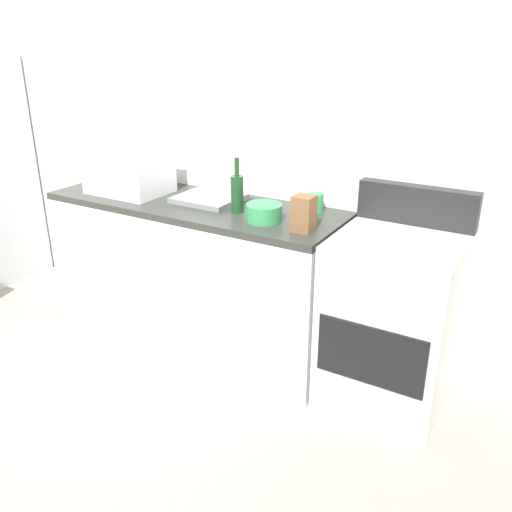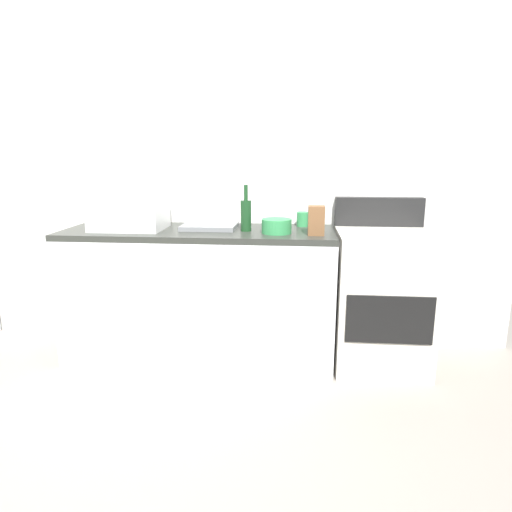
{
  "view_description": "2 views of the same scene",
  "coord_description": "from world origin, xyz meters",
  "views": [
    {
      "loc": [
        2.14,
        -1.21,
        1.8
      ],
      "look_at": [
        0.77,
        1.12,
        0.68
      ],
      "focal_mm": 37.74,
      "sensor_mm": 36.0,
      "label": 1
    },
    {
      "loc": [
        0.95,
        -1.67,
        1.39
      ],
      "look_at": [
        0.69,
        1.11,
        0.75
      ],
      "focal_mm": 31.08,
      "sensor_mm": 36.0,
      "label": 2
    }
  ],
  "objects": [
    {
      "name": "microwave",
      "position": [
        -0.16,
        1.17,
        1.04
      ],
      "size": [
        0.46,
        0.34,
        0.27
      ],
      "primitive_type": "cube",
      "color": "white",
      "rests_on": "kitchen_counter"
    },
    {
      "name": "wine_bottle",
      "position": [
        0.62,
        1.17,
        1.01
      ],
      "size": [
        0.07,
        0.07,
        0.3
      ],
      "color": "#193F1E",
      "rests_on": "kitchen_counter"
    },
    {
      "name": "knife_block",
      "position": [
        1.07,
        1.07,
        0.99
      ],
      "size": [
        0.1,
        0.1,
        0.18
      ],
      "primitive_type": "cube",
      "color": "brown",
      "rests_on": "kitchen_counter"
    },
    {
      "name": "mixing_bowl",
      "position": [
        0.83,
        1.11,
        0.95
      ],
      "size": [
        0.19,
        0.19,
        0.09
      ],
      "primitive_type": "cylinder",
      "color": "#338C4C",
      "rests_on": "kitchen_counter"
    },
    {
      "name": "sink_basin",
      "position": [
        0.37,
        1.26,
        0.92
      ],
      "size": [
        0.36,
        0.32,
        0.03
      ],
      "primitive_type": "cube",
      "color": "slate",
      "rests_on": "kitchen_counter"
    },
    {
      "name": "stove_oven",
      "position": [
        1.52,
        1.21,
        0.47
      ],
      "size": [
        0.6,
        0.61,
        1.1
      ],
      "color": "silver",
      "rests_on": "ground_plane"
    },
    {
      "name": "ground_plane",
      "position": [
        0.0,
        0.0,
        0.0
      ],
      "size": [
        6.0,
        6.0,
        0.0
      ],
      "primitive_type": "plane",
      "color": "gray"
    },
    {
      "name": "coffee_mug",
      "position": [
        0.99,
        1.4,
        0.95
      ],
      "size": [
        0.08,
        0.08,
        0.1
      ],
      "primitive_type": "cylinder",
      "color": "#338C4C",
      "rests_on": "kitchen_counter"
    },
    {
      "name": "wall_back",
      "position": [
        0.0,
        1.55,
        1.3
      ],
      "size": [
        5.0,
        0.1,
        2.6
      ],
      "primitive_type": "cube",
      "color": "silver",
      "rests_on": "ground_plane"
    },
    {
      "name": "kitchen_counter",
      "position": [
        0.3,
        1.2,
        0.45
      ],
      "size": [
        1.8,
        0.6,
        0.9
      ],
      "color": "silver",
      "rests_on": "ground_plane"
    }
  ]
}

